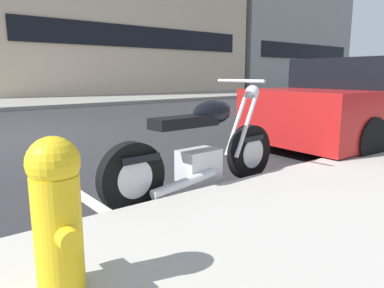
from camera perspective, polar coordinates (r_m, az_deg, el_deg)
The scene contains 6 objects.
sidewalk_far_curb at distance 20.02m, azimuth 3.10°, elevation 7.77°, with size 120.00×5.00×0.14m, color gray.
parking_stall_stripe at distance 3.54m, azimuth -15.98°, elevation -8.45°, with size 0.12×2.20×0.01m, color silver.
parked_motorcycle at distance 3.51m, azimuth 1.42°, elevation -1.14°, with size 2.13×0.62×1.10m.
parked_car_across_street at distance 6.82m, azimuth 25.95°, elevation 5.70°, with size 4.40×2.05×1.39m.
fire_hydrant at distance 1.80m, azimuth -20.47°, elevation -9.89°, with size 0.24×0.36×0.74m.
townhouse_behind_pole at distance 34.48m, azimuth 9.61°, elevation 19.78°, with size 12.72×11.49×13.14m.
Camera 1 is at (-1.24, -7.50, 1.15)m, focal length 33.98 mm.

